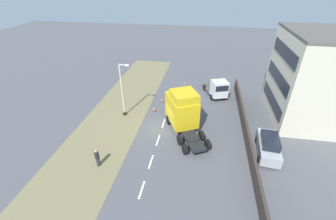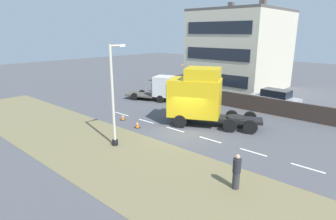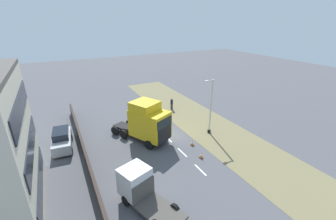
{
  "view_description": "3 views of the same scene",
  "coord_description": "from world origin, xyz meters",
  "px_view_note": "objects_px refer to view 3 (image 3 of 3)",
  "views": [
    {
      "loc": [
        4.11,
        -20.31,
        14.79
      ],
      "look_at": [
        0.72,
        -0.25,
        2.54
      ],
      "focal_mm": 24.0,
      "sensor_mm": 36.0,
      "label": 1
    },
    {
      "loc": [
        -15.65,
        -12.25,
        7.24
      ],
      "look_at": [
        -0.5,
        1.19,
        1.61
      ],
      "focal_mm": 30.0,
      "sensor_mm": 36.0,
      "label": 2
    },
    {
      "loc": [
        10.27,
        20.83,
        12.72
      ],
      "look_at": [
        -0.67,
        -0.41,
        2.93
      ],
      "focal_mm": 24.0,
      "sensor_mm": 36.0,
      "label": 3
    }
  ],
  "objects_px": {
    "flatbed_truck": "(139,186)",
    "lamp_post": "(210,110)",
    "parked_car": "(62,139)",
    "traffic_cone_trailing": "(192,143)",
    "traffic_cone_lead": "(201,156)",
    "lorry_cab": "(148,122)",
    "pedestrian": "(172,104)"
  },
  "relations": [
    {
      "from": "lorry_cab",
      "to": "flatbed_truck",
      "type": "height_order",
      "value": "lorry_cab"
    },
    {
      "from": "flatbed_truck",
      "to": "pedestrian",
      "type": "distance_m",
      "value": 18.49
    },
    {
      "from": "lorry_cab",
      "to": "traffic_cone_trailing",
      "type": "bearing_deg",
      "value": 115.54
    },
    {
      "from": "lamp_post",
      "to": "parked_car",
      "type": "bearing_deg",
      "value": -15.59
    },
    {
      "from": "pedestrian",
      "to": "traffic_cone_trailing",
      "type": "xyz_separation_m",
      "value": [
        2.89,
        10.12,
        -0.59
      ]
    },
    {
      "from": "pedestrian",
      "to": "traffic_cone_lead",
      "type": "distance_m",
      "value": 12.99
    },
    {
      "from": "flatbed_truck",
      "to": "traffic_cone_lead",
      "type": "bearing_deg",
      "value": -0.74
    },
    {
      "from": "traffic_cone_trailing",
      "to": "traffic_cone_lead",
      "type": "bearing_deg",
      "value": 77.71
    },
    {
      "from": "flatbed_truck",
      "to": "lamp_post",
      "type": "bearing_deg",
      "value": 10.33
    },
    {
      "from": "lamp_post",
      "to": "traffic_cone_trailing",
      "type": "xyz_separation_m",
      "value": [
        3.31,
        1.53,
        -2.66
      ]
    },
    {
      "from": "pedestrian",
      "to": "traffic_cone_lead",
      "type": "xyz_separation_m",
      "value": [
        3.41,
        12.52,
        -0.59
      ]
    },
    {
      "from": "traffic_cone_lead",
      "to": "lamp_post",
      "type": "bearing_deg",
      "value": -134.25
    },
    {
      "from": "traffic_cone_lead",
      "to": "flatbed_truck",
      "type": "bearing_deg",
      "value": 18.92
    },
    {
      "from": "lorry_cab",
      "to": "traffic_cone_trailing",
      "type": "height_order",
      "value": "lorry_cab"
    },
    {
      "from": "traffic_cone_lead",
      "to": "traffic_cone_trailing",
      "type": "bearing_deg",
      "value": -102.29
    },
    {
      "from": "pedestrian",
      "to": "traffic_cone_trailing",
      "type": "relative_size",
      "value": 3.07
    },
    {
      "from": "lorry_cab",
      "to": "traffic_cone_lead",
      "type": "xyz_separation_m",
      "value": [
        -3.34,
        5.44,
        -2.03
      ]
    },
    {
      "from": "parked_car",
      "to": "pedestrian",
      "type": "distance_m",
      "value": 15.86
    },
    {
      "from": "flatbed_truck",
      "to": "lamp_post",
      "type": "xyz_separation_m",
      "value": [
        -11.18,
        -6.45,
        1.53
      ]
    },
    {
      "from": "traffic_cone_trailing",
      "to": "lorry_cab",
      "type": "bearing_deg",
      "value": -38.12
    },
    {
      "from": "traffic_cone_lead",
      "to": "traffic_cone_trailing",
      "type": "height_order",
      "value": "same"
    },
    {
      "from": "lamp_post",
      "to": "pedestrian",
      "type": "xyz_separation_m",
      "value": [
        0.43,
        -8.58,
        -2.07
      ]
    },
    {
      "from": "pedestrian",
      "to": "traffic_cone_lead",
      "type": "height_order",
      "value": "pedestrian"
    },
    {
      "from": "lorry_cab",
      "to": "flatbed_truck",
      "type": "distance_m",
      "value": 8.95
    },
    {
      "from": "traffic_cone_lead",
      "to": "lorry_cab",
      "type": "bearing_deg",
      "value": -58.4
    },
    {
      "from": "flatbed_truck",
      "to": "pedestrian",
      "type": "xyz_separation_m",
      "value": [
        -10.75,
        -15.03,
        -0.54
      ]
    },
    {
      "from": "flatbed_truck",
      "to": "parked_car",
      "type": "distance_m",
      "value": 11.76
    },
    {
      "from": "lorry_cab",
      "to": "pedestrian",
      "type": "bearing_deg",
      "value": -159.97
    },
    {
      "from": "lorry_cab",
      "to": "parked_car",
      "type": "distance_m",
      "value": 9.11
    },
    {
      "from": "traffic_cone_lead",
      "to": "traffic_cone_trailing",
      "type": "relative_size",
      "value": 1.0
    },
    {
      "from": "lamp_post",
      "to": "traffic_cone_lead",
      "type": "xyz_separation_m",
      "value": [
        3.83,
        3.94,
        -2.66
      ]
    },
    {
      "from": "lorry_cab",
      "to": "lamp_post",
      "type": "relative_size",
      "value": 1.13
    }
  ]
}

